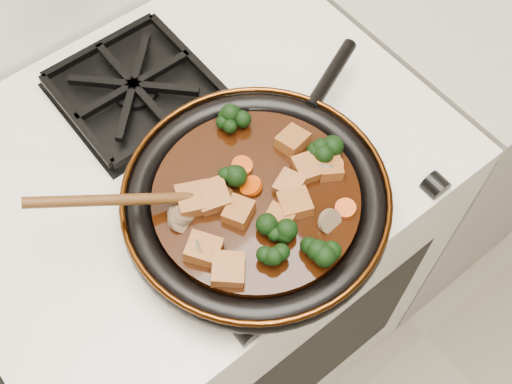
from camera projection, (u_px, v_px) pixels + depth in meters
stove at (206, 268)px, 1.37m from camera, size 0.76×0.60×0.90m
burner_grate_front at (242, 210)px, 0.91m from camera, size 0.23×0.23×0.03m
burner_grate_back at (135, 89)px, 1.02m from camera, size 0.23×0.23×0.03m
skillet at (257, 200)px, 0.88m from camera, size 0.48×0.37×0.05m
braising_sauce at (256, 200)px, 0.88m from camera, size 0.29×0.29×0.02m
tofu_cube_0 at (228, 269)px, 0.81m from camera, size 0.06×0.06×0.03m
tofu_cube_1 at (290, 185)px, 0.87m from camera, size 0.05×0.05×0.03m
tofu_cube_2 at (239, 212)px, 0.85m from camera, size 0.05×0.05×0.02m
tofu_cube_3 at (309, 168)px, 0.88m from camera, size 0.05×0.05×0.02m
tofu_cube_4 at (293, 141)px, 0.90m from camera, size 0.05×0.04×0.03m
tofu_cube_5 at (330, 168)px, 0.88m from camera, size 0.05×0.05×0.02m
tofu_cube_6 at (194, 200)px, 0.86m from camera, size 0.06×0.06×0.03m
tofu_cube_7 at (279, 220)px, 0.84m from camera, size 0.05×0.05×0.02m
tofu_cube_8 at (214, 197)px, 0.86m from camera, size 0.06×0.06×0.03m
tofu_cube_9 at (203, 250)px, 0.82m from camera, size 0.06×0.06×0.03m
tofu_cube_10 at (295, 204)px, 0.85m from camera, size 0.05×0.05×0.02m
broccoli_floret_0 at (278, 227)px, 0.83m from camera, size 0.07×0.08×0.07m
broccoli_floret_1 at (232, 179)px, 0.87m from camera, size 0.09×0.08×0.06m
broccoli_floret_2 at (329, 152)px, 0.89m from camera, size 0.08×0.08×0.06m
broccoli_floret_3 at (322, 248)px, 0.82m from camera, size 0.09×0.08×0.07m
broccoli_floret_4 at (233, 121)px, 0.92m from camera, size 0.08×0.08×0.06m
broccoli_floret_5 at (273, 256)px, 0.82m from camera, size 0.08×0.08×0.06m
carrot_coin_0 at (251, 186)px, 0.87m from camera, size 0.03×0.03×0.02m
carrot_coin_1 at (345, 208)px, 0.85m from camera, size 0.03×0.03×0.01m
carrot_coin_2 at (242, 166)px, 0.89m from camera, size 0.03×0.03×0.01m
carrot_coin_3 at (333, 165)px, 0.89m from camera, size 0.03×0.03×0.02m
mushroom_slice_0 at (204, 249)px, 0.82m from camera, size 0.04×0.04×0.04m
mushroom_slice_1 at (181, 219)px, 0.84m from camera, size 0.05×0.04×0.03m
mushroom_slice_2 at (326, 166)px, 0.89m from camera, size 0.04×0.04×0.03m
mushroom_slice_3 at (180, 215)px, 0.85m from camera, size 0.04×0.04×0.03m
mushroom_slice_4 at (330, 221)px, 0.84m from camera, size 0.04×0.03×0.03m
wooden_spoon at (162, 198)px, 0.84m from camera, size 0.15×0.09×0.24m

